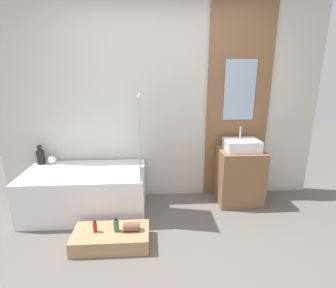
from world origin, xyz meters
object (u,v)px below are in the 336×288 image
at_px(sink, 242,145).
at_px(bottle_soap_secondary, 116,225).
at_px(vase_round_light, 52,160).
at_px(wooden_step_bench, 111,238).
at_px(vase_tall_dark, 41,156).
at_px(bathtub, 86,191).
at_px(bottle_soap_primary, 95,227).

bearing_deg(sink, bottle_soap_secondary, -151.60).
bearing_deg(bottle_soap_secondary, vase_round_light, 133.66).
relative_size(wooden_step_bench, vase_tall_dark, 3.05).
distance_m(wooden_step_bench, sink, 1.90).
relative_size(vase_tall_dark, bottle_soap_secondary, 1.68).
xyz_separation_m(bathtub, sink, (1.95, 0.14, 0.52)).
bearing_deg(wooden_step_bench, sink, 27.52).
relative_size(vase_round_light, bottle_soap_primary, 0.82).
height_order(bathtub, vase_tall_dark, vase_tall_dark).
height_order(bathtub, sink, sink).
xyz_separation_m(bottle_soap_primary, bottle_soap_secondary, (0.21, -0.00, 0.01)).
relative_size(wooden_step_bench, sink, 1.79).
height_order(vase_round_light, bottle_soap_secondary, vase_round_light).
bearing_deg(bottle_soap_primary, vase_tall_dark, 131.21).
distance_m(vase_round_light, bottle_soap_primary, 1.26).
relative_size(sink, vase_round_light, 4.03).
relative_size(bathtub, bottle_soap_secondary, 9.64).
bearing_deg(vase_round_light, wooden_step_bench, -48.16).
height_order(sink, bottle_soap_secondary, sink).
bearing_deg(bottle_soap_primary, wooden_step_bench, 0.00).
bearing_deg(vase_round_light, sink, -3.57).
bearing_deg(sink, bathtub, -175.98).
distance_m(sink, vase_round_light, 2.44).
xyz_separation_m(bathtub, vase_tall_dark, (-0.61, 0.29, 0.37)).
xyz_separation_m(wooden_step_bench, vase_round_light, (-0.86, 0.97, 0.51)).
relative_size(wooden_step_bench, bottle_soap_secondary, 5.13).
relative_size(bathtub, wooden_step_bench, 1.88).
bearing_deg(vase_tall_dark, bottle_soap_primary, -48.79).
bearing_deg(bathtub, bottle_soap_primary, -70.80).
height_order(vase_tall_dark, bottle_soap_secondary, vase_tall_dark).
xyz_separation_m(vase_round_light, bottle_soap_secondary, (0.92, -0.97, -0.37)).
bearing_deg(sink, vase_round_light, 176.43).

